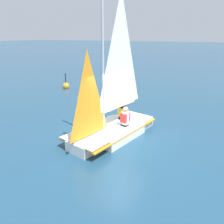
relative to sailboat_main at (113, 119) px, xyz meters
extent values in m
plane|color=navy|center=(-0.03, 0.01, -0.70)|extent=(260.00, 260.00, 0.00)
cube|color=white|center=(-0.03, 0.01, -0.50)|extent=(2.43, 2.09, 0.39)
cube|color=white|center=(-1.51, 0.31, -0.50)|extent=(1.06, 1.09, 0.39)
cube|color=white|center=(1.45, -0.30, -0.50)|extent=(1.16, 1.59, 0.39)
cube|color=orange|center=(-0.03, 0.01, -0.38)|extent=(4.07, 2.44, 0.05)
cube|color=silver|center=(-1.08, 0.22, -0.29)|extent=(2.02, 1.88, 0.04)
cylinder|color=#B7B7BC|center=(-0.51, 0.10, 2.20)|extent=(0.08, 0.08, 5.00)
cylinder|color=#B7B7BC|center=(0.45, -0.09, 0.39)|extent=(1.94, 0.46, 0.07)
pyramid|color=white|center=(0.45, -0.09, 2.50)|extent=(1.84, 0.43, 4.16)
pyramid|color=orange|center=(-1.22, 0.25, 1.23)|extent=(1.29, 0.31, 2.87)
cube|color=black|center=(1.95, -0.40, -0.56)|extent=(0.08, 0.05, 0.27)
cube|color=black|center=(0.30, -0.40, -0.47)|extent=(0.32, 0.29, 0.45)
cylinder|color=white|center=(0.30, -0.40, 0.01)|extent=(0.35, 0.35, 0.50)
cube|color=red|center=(0.30, -0.40, 0.03)|extent=(0.39, 0.32, 0.35)
sphere|color=tan|center=(0.30, -0.40, 0.36)|extent=(0.22, 0.22, 0.22)
cube|color=black|center=(0.89, -0.01, -0.47)|extent=(0.32, 0.29, 0.45)
cylinder|color=black|center=(0.89, -0.01, 0.01)|extent=(0.35, 0.35, 0.50)
cube|color=yellow|center=(0.89, -0.01, 0.03)|extent=(0.39, 0.32, 0.35)
sphere|color=tan|center=(0.89, -0.01, 0.36)|extent=(0.22, 0.22, 0.22)
sphere|color=orange|center=(5.60, 6.79, -0.53)|extent=(0.49, 0.49, 0.49)
cylinder|color=black|center=(5.60, 6.79, 0.03)|extent=(0.06, 0.06, 0.78)
camera|label=1|loc=(-6.97, -3.60, 3.06)|focal=35.00mm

